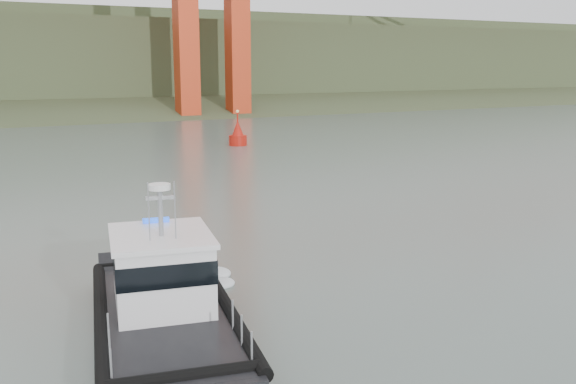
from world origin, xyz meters
The scene contains 4 objects.
ground centered at (0.00, 0.00, 0.00)m, with size 400.00×400.00×0.00m, color #56665F.
headlands centered at (0.00, 125.50, 7.05)m, with size 500.00×105.36×27.12m.
patrol_boat centered at (-7.47, 1.35, 1.18)m, with size 5.25×10.23×4.73m.
nav_buoy centered at (11.98, 42.01, 0.96)m, with size 1.76×1.76×3.66m.
Camera 1 is at (-12.31, -15.85, 7.86)m, focal length 40.00 mm.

